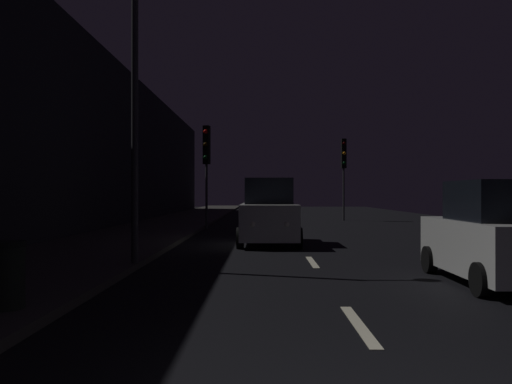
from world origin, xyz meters
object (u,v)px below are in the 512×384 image
car_approaching_headlights (269,214)px  trash_bin_curbside (5,275)px  traffic_light_far_left (206,154)px  streetlamp_overhead (156,75)px  traffic_light_far_right (344,161)px  car_parked_right_near (495,237)px

car_approaching_headlights → trash_bin_curbside: bearing=-19.1°
traffic_light_far_left → car_approaching_headlights: traffic_light_far_left is taller
streetlamp_overhead → trash_bin_curbside: (-1.10, -4.85, -3.87)m
traffic_light_far_right → streetlamp_overhead: streetlamp_overhead is taller
traffic_light_far_right → traffic_light_far_left: (-8.02, -7.96, -0.14)m
trash_bin_curbside → car_approaching_headlights: size_ratio=0.21×
traffic_light_far_right → traffic_light_far_left: 11.31m
streetlamp_overhead → trash_bin_curbside: size_ratio=7.20×
traffic_light_far_left → trash_bin_curbside: bearing=8.8°
traffic_light_far_left → streetlamp_overhead: size_ratio=0.76×
car_approaching_headlights → car_parked_right_near: car_approaching_headlights is taller
traffic_light_far_right → streetlamp_overhead: bearing=-23.6°
traffic_light_far_left → car_parked_right_near: traffic_light_far_left is taller
car_parked_right_near → traffic_light_far_right: bearing=-1.9°
trash_bin_curbside → car_parked_right_near: bearing=20.2°
trash_bin_curbside → car_parked_right_near: size_ratio=0.24×
streetlamp_overhead → trash_bin_curbside: 6.30m
trash_bin_curbside → car_approaching_headlights: car_approaching_headlights is taller
car_parked_right_near → traffic_light_far_left: bearing=24.6°
traffic_light_far_right → traffic_light_far_left: size_ratio=1.04×
car_parked_right_near → car_approaching_headlights: bearing=28.0°
traffic_light_far_right → car_parked_right_near: traffic_light_far_right is taller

